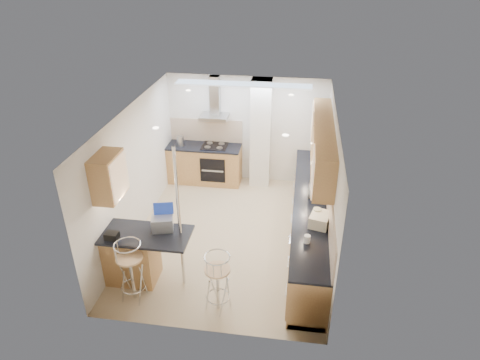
# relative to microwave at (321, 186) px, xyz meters

# --- Properties ---
(ground) EXTENTS (4.80, 4.80, 0.00)m
(ground) POSITION_rel_microwave_xyz_m (-1.66, -0.30, -1.08)
(ground) COLOR tan
(ground) RESTS_ON ground
(room_shell) EXTENTS (3.64, 4.84, 2.51)m
(room_shell) POSITION_rel_microwave_xyz_m (-1.34, 0.08, 0.47)
(room_shell) COLOR white
(room_shell) RESTS_ON ground
(right_counter) EXTENTS (0.63, 4.40, 0.92)m
(right_counter) POSITION_rel_microwave_xyz_m (-0.16, -0.30, -0.61)
(right_counter) COLOR #9F663F
(right_counter) RESTS_ON ground
(back_counter) EXTENTS (1.70, 0.63, 0.92)m
(back_counter) POSITION_rel_microwave_xyz_m (-2.61, 1.80, -0.61)
(back_counter) COLOR #9F663F
(back_counter) RESTS_ON ground
(peninsula) EXTENTS (1.47, 0.72, 0.94)m
(peninsula) POSITION_rel_microwave_xyz_m (-2.79, -1.75, -0.60)
(peninsula) COLOR #9F663F
(peninsula) RESTS_ON ground
(microwave) EXTENTS (0.45, 0.61, 0.31)m
(microwave) POSITION_rel_microwave_xyz_m (0.00, 0.00, 0.00)
(microwave) COLOR white
(microwave) RESTS_ON right_counter
(laptop) EXTENTS (0.39, 0.33, 0.23)m
(laptop) POSITION_rel_microwave_xyz_m (-2.53, -1.59, -0.02)
(laptop) COLOR #999CA1
(laptop) RESTS_ON peninsula
(bag) EXTENTS (0.21, 0.16, 0.11)m
(bag) POSITION_rel_microwave_xyz_m (-3.24, -1.95, -0.08)
(bag) COLOR black
(bag) RESTS_ON peninsula
(bar_stool_near) EXTENTS (0.54, 0.54, 1.07)m
(bar_stool_near) POSITION_rel_microwave_xyz_m (-2.89, -2.20, -0.54)
(bar_stool_near) COLOR tan
(bar_stool_near) RESTS_ON ground
(bar_stool_end) EXTENTS (0.45, 0.45, 1.01)m
(bar_stool_end) POSITION_rel_microwave_xyz_m (-1.52, -2.22, -0.57)
(bar_stool_end) COLOR tan
(bar_stool_end) RESTS_ON ground
(jar_a) EXTENTS (0.15, 0.15, 0.18)m
(jar_a) POSITION_rel_microwave_xyz_m (-0.11, 1.00, -0.07)
(jar_a) COLOR beige
(jar_a) RESTS_ON right_counter
(jar_b) EXTENTS (0.12, 0.12, 0.15)m
(jar_b) POSITION_rel_microwave_xyz_m (-0.02, 0.68, -0.08)
(jar_b) COLOR beige
(jar_b) RESTS_ON right_counter
(jar_c) EXTENTS (0.17, 0.17, 0.22)m
(jar_c) POSITION_rel_microwave_xyz_m (-0.08, -0.93, -0.04)
(jar_c) COLOR #B7B492
(jar_c) RESTS_ON right_counter
(jar_d) EXTENTS (0.11, 0.11, 0.13)m
(jar_d) POSITION_rel_microwave_xyz_m (-0.23, -1.57, -0.09)
(jar_d) COLOR white
(jar_d) RESTS_ON right_counter
(bread_bin) EXTENTS (0.39, 0.45, 0.20)m
(bread_bin) POSITION_rel_microwave_xyz_m (-0.03, -1.06, -0.05)
(bread_bin) COLOR beige
(bread_bin) RESTS_ON right_counter
(kettle) EXTENTS (0.16, 0.16, 0.24)m
(kettle) POSITION_rel_microwave_xyz_m (-3.15, 1.73, -0.04)
(kettle) COLOR #A5A7AA
(kettle) RESTS_ON back_counter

